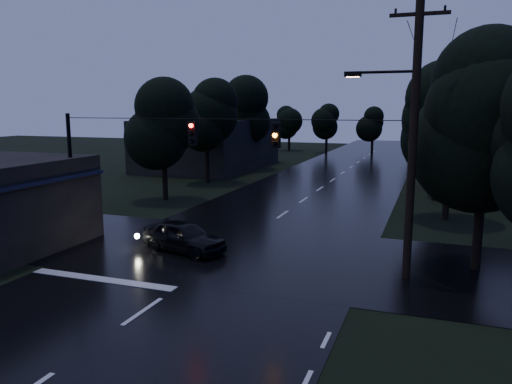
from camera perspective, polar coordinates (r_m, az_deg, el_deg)
The scene contains 15 objects.
main_road at distance 38.97m, azimuth 7.31°, elevation 0.33°, with size 12.00×120.00×0.02m, color black.
cross_street at distance 22.15m, azimuth -2.98°, elevation -6.79°, with size 60.00×9.00×0.02m, color black.
building_far_left at distance 52.65m, azimuth -5.28°, elevation 5.53°, with size 10.00×16.00×5.00m, color black.
utility_pole_main at distance 18.61m, azimuth 17.26°, elevation 6.12°, with size 3.50×0.30×10.00m.
utility_pole_far at distance 35.65m, azimuth 19.91°, elevation 5.25°, with size 2.00×0.30×7.50m.
anchor_pole_left at distance 24.57m, azimuth -20.34°, elevation 1.42°, with size 0.18×0.18×6.00m, color black.
span_signals at distance 20.12m, azimuth -2.76°, elevation 6.74°, with size 15.00×0.37×1.12m.
tree_corner_near at distance 20.64m, azimuth 24.90°, elevation 8.02°, with size 4.48×4.48×9.44m.
tree_left_a at distance 34.25m, azimuth -10.56°, elevation 7.79°, with size 3.92×3.92×8.26m.
tree_left_b at distance 41.60m, azimuth -5.68°, elevation 8.73°, with size 4.20×4.20×8.85m.
tree_left_c at distance 51.02m, azimuth -1.42°, elevation 9.36°, with size 4.48×4.48×9.44m.
tree_right_a at distance 29.58m, azimuth 21.44°, elevation 7.75°, with size 4.20×4.20×8.85m.
tree_right_b at distance 37.59m, azimuth 22.11°, elevation 8.55°, with size 4.48×4.48×9.44m.
tree_right_c at distance 47.61m, azimuth 22.44°, elevation 9.07°, with size 4.76×4.76×10.03m.
car at distance 22.15m, azimuth -8.25°, elevation -5.04°, with size 1.61×4.01×1.37m, color black.
Camera 1 is at (8.26, -7.57, 6.27)m, focal length 35.00 mm.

